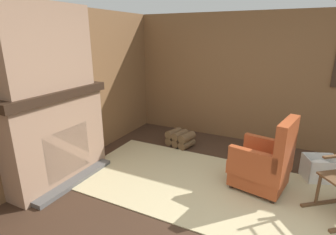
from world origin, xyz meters
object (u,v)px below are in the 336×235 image
laundry_basket (320,168)px  armchair (264,164)px  storage_case (76,79)px  firewood_stack (180,138)px  oil_lamp_vase (16,89)px

laundry_basket → armchair: bearing=-139.0°
laundry_basket → storage_case: 3.69m
armchair → firewood_stack: armchair is taller
laundry_basket → storage_case: (-3.31, -1.12, 1.18)m
storage_case → armchair: bearing=11.2°
firewood_stack → oil_lamp_vase: bearing=-115.7°
armchair → laundry_basket: size_ratio=1.94×
laundry_basket → oil_lamp_vase: oil_lamp_vase is taller
laundry_basket → storage_case: size_ratio=2.06×
armchair → storage_case: 2.84m
armchair → oil_lamp_vase: oil_lamp_vase is taller
firewood_stack → storage_case: (-1.07, -1.33, 1.21)m
armchair → storage_case: size_ratio=4.00×
laundry_basket → firewood_stack: bearing=174.7°
firewood_stack → laundry_basket: 2.25m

